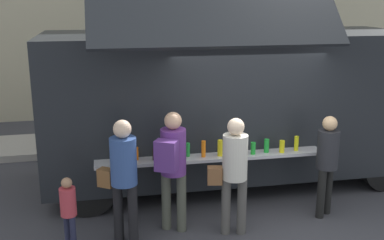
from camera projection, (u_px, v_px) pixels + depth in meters
ground_plane at (261, 223)px, 7.13m from camera, size 60.00×60.00×0.00m
curb_strip at (25, 147)px, 10.52m from camera, size 28.00×1.60×0.15m
food_truck_main at (230, 101)px, 8.51m from camera, size 6.63×3.32×3.58m
trash_bin at (338, 115)px, 11.71m from camera, size 0.60×0.60×0.99m
customer_front_ordering at (234, 167)px, 6.58m from camera, size 0.57×0.36×1.74m
customer_mid_with_backpack at (172, 160)px, 6.64m from camera, size 0.50×0.59×1.80m
customer_rear_waiting at (123, 171)px, 6.34m from camera, size 0.55×0.47×1.78m
customer_extra_browsing at (327, 157)px, 7.16m from camera, size 0.33×0.33×1.62m
child_near_queue at (68, 207)px, 6.23m from camera, size 0.22×0.22×1.06m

